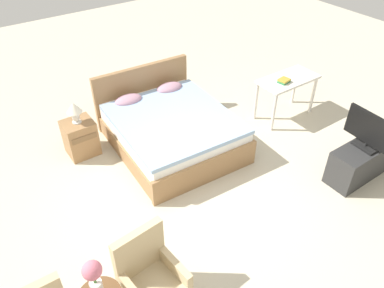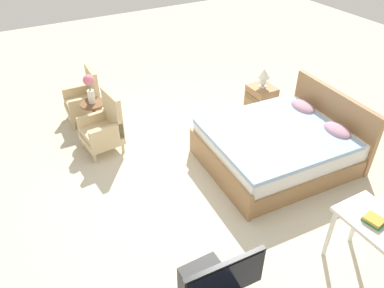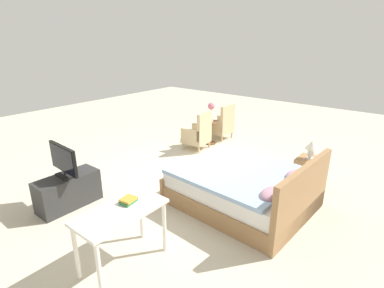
{
  "view_description": "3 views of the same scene",
  "coord_description": "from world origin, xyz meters",
  "px_view_note": "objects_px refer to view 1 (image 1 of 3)",
  "views": [
    {
      "loc": [
        -2.17,
        -2.88,
        3.64
      ],
      "look_at": [
        0.03,
        0.26,
        0.66
      ],
      "focal_mm": 35.0,
      "sensor_mm": 36.0,
      "label": 1
    },
    {
      "loc": [
        3.48,
        -2.11,
        3.48
      ],
      "look_at": [
        -0.1,
        -0.12,
        0.55
      ],
      "focal_mm": 35.0,
      "sensor_mm": 36.0,
      "label": 2
    },
    {
      "loc": [
        4.04,
        3.16,
        2.54
      ],
      "look_at": [
        0.3,
        0.15,
        0.83
      ],
      "focal_mm": 28.0,
      "sensor_mm": 36.0,
      "label": 3
    }
  ],
  "objects_px": {
    "tv_flatscreen": "(371,131)",
    "flower_vase": "(94,277)",
    "bed": "(170,129)",
    "book_stack": "(284,81)",
    "armchair_by_window_right": "(151,279)",
    "table_lamp": "(74,110)",
    "nightstand": "(81,138)",
    "vanity_desk": "(287,84)",
    "tv_stand": "(360,162)"
  },
  "relations": [
    {
      "from": "bed",
      "to": "armchair_by_window_right",
      "type": "distance_m",
      "value": 2.63
    },
    {
      "from": "tv_stand",
      "to": "flower_vase",
      "type": "bearing_deg",
      "value": 179.68
    },
    {
      "from": "armchair_by_window_right",
      "to": "tv_flatscreen",
      "type": "bearing_deg",
      "value": -0.3
    },
    {
      "from": "armchair_by_window_right",
      "to": "flower_vase",
      "type": "distance_m",
      "value": 0.71
    },
    {
      "from": "nightstand",
      "to": "tv_flatscreen",
      "type": "relative_size",
      "value": 0.76
    },
    {
      "from": "vanity_desk",
      "to": "tv_stand",
      "type": "bearing_deg",
      "value": -99.55
    },
    {
      "from": "nightstand",
      "to": "vanity_desk",
      "type": "relative_size",
      "value": 0.54
    },
    {
      "from": "bed",
      "to": "tv_stand",
      "type": "xyz_separation_m",
      "value": [
        1.76,
        -2.14,
        -0.04
      ]
    },
    {
      "from": "armchair_by_window_right",
      "to": "book_stack",
      "type": "height_order",
      "value": "armchair_by_window_right"
    },
    {
      "from": "table_lamp",
      "to": "tv_flatscreen",
      "type": "xyz_separation_m",
      "value": [
        2.98,
        -2.73,
        0.0
      ]
    },
    {
      "from": "armchair_by_window_right",
      "to": "flower_vase",
      "type": "height_order",
      "value": "flower_vase"
    },
    {
      "from": "table_lamp",
      "to": "vanity_desk",
      "type": "distance_m",
      "value": 3.42
    },
    {
      "from": "tv_stand",
      "to": "armchair_by_window_right",
      "type": "bearing_deg",
      "value": 179.7
    },
    {
      "from": "bed",
      "to": "vanity_desk",
      "type": "xyz_separation_m",
      "value": [
        2.05,
        -0.43,
        0.32
      ]
    },
    {
      "from": "nightstand",
      "to": "book_stack",
      "type": "relative_size",
      "value": 2.63
    },
    {
      "from": "armchair_by_window_right",
      "to": "vanity_desk",
      "type": "relative_size",
      "value": 0.88
    },
    {
      "from": "book_stack",
      "to": "flower_vase",
      "type": "bearing_deg",
      "value": -157.57
    },
    {
      "from": "bed",
      "to": "tv_stand",
      "type": "height_order",
      "value": "bed"
    },
    {
      "from": "flower_vase",
      "to": "tv_flatscreen",
      "type": "height_order",
      "value": "flower_vase"
    },
    {
      "from": "armchair_by_window_right",
      "to": "table_lamp",
      "type": "distance_m",
      "value": 2.76
    },
    {
      "from": "armchair_by_window_right",
      "to": "book_stack",
      "type": "distance_m",
      "value": 3.83
    },
    {
      "from": "flower_vase",
      "to": "vanity_desk",
      "type": "relative_size",
      "value": 0.46
    },
    {
      "from": "table_lamp",
      "to": "book_stack",
      "type": "xyz_separation_m",
      "value": [
        3.1,
        -1.08,
        -0.02
      ]
    },
    {
      "from": "tv_flatscreen",
      "to": "vanity_desk",
      "type": "bearing_deg",
      "value": 80.53
    },
    {
      "from": "flower_vase",
      "to": "vanity_desk",
      "type": "height_order",
      "value": "flower_vase"
    },
    {
      "from": "tv_flatscreen",
      "to": "flower_vase",
      "type": "bearing_deg",
      "value": 179.68
    },
    {
      "from": "tv_stand",
      "to": "tv_flatscreen",
      "type": "distance_m",
      "value": 0.52
    },
    {
      "from": "flower_vase",
      "to": "book_stack",
      "type": "xyz_separation_m",
      "value": [
        3.95,
        1.63,
        -0.11
      ]
    },
    {
      "from": "flower_vase",
      "to": "nightstand",
      "type": "xyz_separation_m",
      "value": [
        0.85,
        2.71,
        -0.58
      ]
    },
    {
      "from": "flower_vase",
      "to": "table_lamp",
      "type": "xyz_separation_m",
      "value": [
        0.85,
        2.71,
        -0.09
      ]
    },
    {
      "from": "flower_vase",
      "to": "book_stack",
      "type": "height_order",
      "value": "flower_vase"
    },
    {
      "from": "book_stack",
      "to": "bed",
      "type": "bearing_deg",
      "value": 165.54
    },
    {
      "from": "tv_stand",
      "to": "tv_flatscreen",
      "type": "xyz_separation_m",
      "value": [
        0.0,
        -0.0,
        0.52
      ]
    },
    {
      "from": "tv_flatscreen",
      "to": "armchair_by_window_right",
      "type": "bearing_deg",
      "value": 179.7
    },
    {
      "from": "bed",
      "to": "tv_flatscreen",
      "type": "xyz_separation_m",
      "value": [
        1.77,
        -2.14,
        0.48
      ]
    },
    {
      "from": "bed",
      "to": "table_lamp",
      "type": "bearing_deg",
      "value": 154.08
    },
    {
      "from": "flower_vase",
      "to": "armchair_by_window_right",
      "type": "bearing_deg",
      "value": -0.45
    },
    {
      "from": "flower_vase",
      "to": "tv_stand",
      "type": "bearing_deg",
      "value": -0.32
    },
    {
      "from": "bed",
      "to": "book_stack",
      "type": "height_order",
      "value": "bed"
    },
    {
      "from": "armchair_by_window_right",
      "to": "table_lamp",
      "type": "xyz_separation_m",
      "value": [
        0.34,
        2.71,
        0.4
      ]
    },
    {
      "from": "flower_vase",
      "to": "tv_stand",
      "type": "distance_m",
      "value": 3.88
    },
    {
      "from": "armchair_by_window_right",
      "to": "flower_vase",
      "type": "relative_size",
      "value": 1.93
    },
    {
      "from": "nightstand",
      "to": "tv_flatscreen",
      "type": "bearing_deg",
      "value": -42.5
    },
    {
      "from": "flower_vase",
      "to": "vanity_desk",
      "type": "xyz_separation_m",
      "value": [
        4.12,
        1.69,
        -0.24
      ]
    },
    {
      "from": "armchair_by_window_right",
      "to": "vanity_desk",
      "type": "bearing_deg",
      "value": 25.12
    },
    {
      "from": "flower_vase",
      "to": "tv_stand",
      "type": "height_order",
      "value": "flower_vase"
    },
    {
      "from": "flower_vase",
      "to": "nightstand",
      "type": "height_order",
      "value": "flower_vase"
    },
    {
      "from": "armchair_by_window_right",
      "to": "book_stack",
      "type": "relative_size",
      "value": 4.32
    },
    {
      "from": "tv_stand",
      "to": "vanity_desk",
      "type": "bearing_deg",
      "value": 80.45
    },
    {
      "from": "table_lamp",
      "to": "tv_stand",
      "type": "distance_m",
      "value": 4.07
    }
  ]
}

